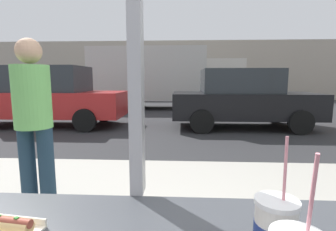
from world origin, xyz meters
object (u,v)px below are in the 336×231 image
(soda_cup_right, at_px, (275,230))
(box_truck, at_px, (163,76))
(parked_car_black, at_px, (242,98))
(pedestrian, at_px, (34,118))
(parked_car_red, at_px, (48,96))
(hotdog_tray_far, at_px, (0,225))

(soda_cup_right, height_order, box_truck, box_truck)
(soda_cup_right, relative_size, parked_car_black, 0.08)
(pedestrian, bearing_deg, parked_car_red, 116.98)
(parked_car_red, relative_size, box_truck, 0.64)
(parked_car_red, distance_m, pedestrian, 6.07)
(hotdog_tray_far, relative_size, parked_car_black, 0.06)
(parked_car_red, xyz_separation_m, box_truck, (3.17, 5.00, 0.69))
(parked_car_red, bearing_deg, pedestrian, -63.02)
(box_truck, bearing_deg, soda_cup_right, -84.58)
(box_truck, relative_size, pedestrian, 4.42)
(parked_car_red, bearing_deg, parked_car_black, -0.00)
(parked_car_black, distance_m, pedestrian, 6.24)
(parked_car_red, relative_size, parked_car_black, 1.11)
(soda_cup_right, distance_m, pedestrian, 2.25)
(soda_cup_right, relative_size, parked_car_red, 0.07)
(hotdog_tray_far, height_order, box_truck, box_truck)
(parked_car_black, distance_m, box_truck, 5.72)
(parked_car_red, bearing_deg, hotdog_tray_far, -62.89)
(box_truck, height_order, pedestrian, box_truck)
(pedestrian, bearing_deg, hotdog_tray_far, -62.44)
(hotdog_tray_far, relative_size, pedestrian, 0.15)
(soda_cup_right, distance_m, hotdog_tray_far, 0.76)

